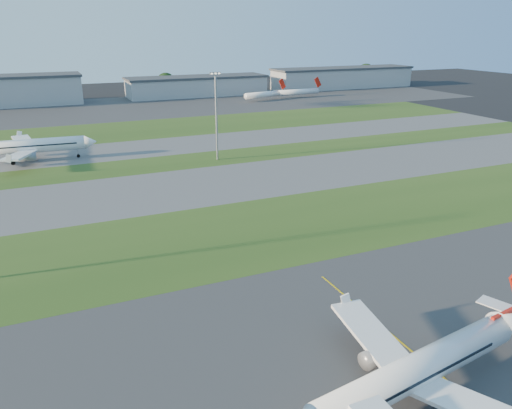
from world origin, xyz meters
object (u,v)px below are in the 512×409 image
mini_jet_near (265,94)px  airliner_taxiing (25,147)px  light_mast_centre (216,111)px  airliner_parked (420,369)px  mini_jet_far (299,92)px

mini_jet_near → airliner_taxiing: bearing=-157.8°
airliner_taxiing → light_mast_centre: size_ratio=1.59×
light_mast_centre → airliner_taxiing: bearing=158.4°
airliner_parked → airliner_taxiing: size_ratio=0.84×
airliner_parked → light_mast_centre: size_ratio=1.33×
mini_jet_near → mini_jet_far: (22.54, 2.31, 0.00)m
airliner_parked → mini_jet_far: size_ratio=1.20×
airliner_taxiing → mini_jet_far: (143.25, 94.25, -1.20)m
mini_jet_near → mini_jet_far: bearing=-9.2°
mini_jet_near → light_mast_centre: size_ratio=1.09×
airliner_taxiing → mini_jet_far: bearing=-142.6°
mini_jet_far → light_mast_centre: (-90.31, -115.17, 11.53)m
mini_jet_near → light_mast_centre: 132.14m
mini_jet_near → mini_jet_far: 22.66m
airliner_taxiing → mini_jet_far: airliner_taxiing is taller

